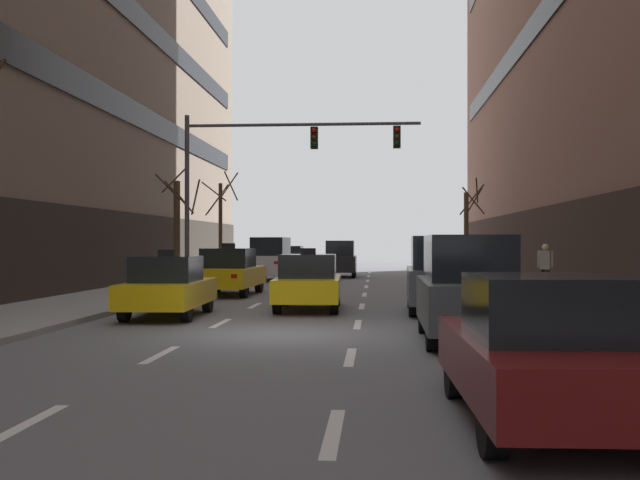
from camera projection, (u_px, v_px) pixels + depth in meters
name	position (u px, v px, depth m)	size (l,w,h in m)	color
ground_plane	(278.00, 334.00, 15.69)	(120.00, 120.00, 0.00)	slate
sidewalk_right	(611.00, 334.00, 15.18)	(3.85, 80.00, 0.14)	gray
lane_stripe_l1_s2	(23.00, 426.00, 7.84)	(0.16, 2.00, 0.01)	silver
lane_stripe_l1_s3	(160.00, 355.00, 12.82)	(0.16, 2.00, 0.01)	silver
lane_stripe_l1_s4	(221.00, 323.00, 17.81)	(0.16, 2.00, 0.01)	silver
lane_stripe_l1_s5	(255.00, 305.00, 22.79)	(0.16, 2.00, 0.01)	silver
lane_stripe_l1_s6	(277.00, 294.00, 27.78)	(0.16, 2.00, 0.01)	silver
lane_stripe_l1_s7	(292.00, 286.00, 32.77)	(0.16, 2.00, 0.01)	silver
lane_stripe_l1_s8	(303.00, 280.00, 37.75)	(0.16, 2.00, 0.01)	silver
lane_stripe_l1_s9	(311.00, 276.00, 42.74)	(0.16, 2.00, 0.01)	silver
lane_stripe_l1_s10	(318.00, 273.00, 47.72)	(0.16, 2.00, 0.01)	silver
lane_stripe_l2_s2	(333.00, 432.00, 7.59)	(0.16, 2.00, 0.01)	silver
lane_stripe_l2_s3	(350.00, 357.00, 12.58)	(0.16, 2.00, 0.01)	silver
lane_stripe_l2_s4	(358.00, 324.00, 17.56)	(0.16, 2.00, 0.01)	silver
lane_stripe_l2_s5	(362.00, 306.00, 22.55)	(0.16, 2.00, 0.01)	silver
lane_stripe_l2_s6	(364.00, 295.00, 27.54)	(0.16, 2.00, 0.01)	silver
lane_stripe_l2_s7	(366.00, 287.00, 32.52)	(0.16, 2.00, 0.01)	silver
lane_stripe_l2_s8	(368.00, 281.00, 37.51)	(0.16, 2.00, 0.01)	silver
lane_stripe_l2_s9	(369.00, 276.00, 42.49)	(0.16, 2.00, 0.01)	silver
lane_stripe_l2_s10	(369.00, 273.00, 47.48)	(0.16, 2.00, 0.01)	silver
car_driving_0	(340.00, 259.00, 41.67)	(1.79, 4.19, 2.02)	black
taxi_driving_1	(229.00, 272.00, 27.34)	(2.04, 4.62, 1.90)	black
car_driving_2	(271.00, 259.00, 38.14)	(2.05, 4.57, 2.18)	black
taxi_driving_3	(168.00, 287.00, 19.28)	(1.87, 4.23, 1.74)	black
taxi_driving_4	(308.00, 283.00, 21.30)	(1.91, 4.29, 1.76)	black
car_driving_5	(289.00, 260.00, 45.45)	(1.93, 4.57, 1.71)	black
car_parked_0	(545.00, 351.00, 7.88)	(1.87, 4.26, 1.58)	black
car_parked_1	(468.00, 289.00, 14.51)	(1.81, 4.27, 2.06)	black
car_parked_2	(441.00, 274.00, 20.60)	(1.93, 4.38, 2.10)	black
traffic_signal_0	(266.00, 163.00, 28.90)	(9.12, 0.35, 6.73)	#4C4C51
street_tree_0	(221.00, 223.00, 40.89)	(1.91, 1.92, 5.62)	#4C3823
street_tree_1	(177.00, 228.00, 31.92)	(1.97, 1.97, 5.17)	#4C3823
street_tree_3	(467.00, 231.00, 36.41)	(1.23, 1.80, 4.89)	#4C3823
pedestrian_0	(545.00, 265.00, 25.04)	(0.49, 0.32, 1.74)	black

